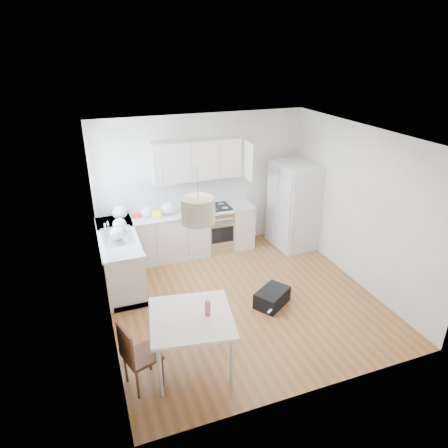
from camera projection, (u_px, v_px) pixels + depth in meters
name	position (u px, v px, depth m)	size (l,w,h in m)	color
floor	(242.00, 298.00, 6.64)	(4.20, 4.20, 0.00)	brown
ceiling	(246.00, 135.00, 5.53)	(4.20, 4.20, 0.00)	white
wall_back	(203.00, 183.00, 7.88)	(4.20, 4.20, 0.00)	beige
wall_left	(102.00, 246.00, 5.43)	(4.20, 4.20, 0.00)	beige
wall_right	(358.00, 206.00, 6.75)	(4.20, 4.20, 0.00)	beige
window_glassblock	(93.00, 191.00, 6.25)	(0.02, 1.00, 1.00)	#BFE0F9
cabinets_back	(179.00, 235.00, 7.81)	(3.00, 0.60, 0.88)	beige
cabinets_left	(120.00, 260.00, 6.92)	(0.60, 1.80, 0.88)	beige
counter_back	(178.00, 214.00, 7.62)	(3.02, 0.64, 0.04)	#BABDBF
counter_left	(117.00, 236.00, 6.73)	(0.64, 1.82, 0.04)	#BABDBF
backsplash_back	(173.00, 193.00, 7.75)	(3.00, 0.01, 0.58)	white
backsplash_left	(97.00, 222.00, 6.51)	(0.01, 1.80, 0.58)	white
upper_cabinets	(197.00, 160.00, 7.48)	(1.70, 0.32, 0.75)	beige
range_oven	(217.00, 229.00, 8.06)	(0.50, 0.61, 0.88)	#BABDBF
sink	(118.00, 236.00, 6.68)	(0.50, 0.80, 0.16)	#BABDBF
refrigerator	(295.00, 205.00, 8.06)	(0.84, 0.88, 1.76)	silver
dining_table	(191.00, 322.00, 4.95)	(1.16, 1.16, 0.80)	beige
dining_chair	(142.00, 354.00, 4.78)	(0.39, 0.39, 0.93)	#472315
drink_bottle	(208.00, 306.00, 4.89)	(0.07, 0.07, 0.25)	#E23E81
gym_bag	(272.00, 297.00, 6.43)	(0.57, 0.37, 0.26)	black
pendant_lamp	(198.00, 210.00, 4.40)	(0.38, 0.38, 0.29)	#C1B595
grocery_bag_a	(120.00, 212.00, 7.31)	(0.28, 0.24, 0.25)	white
grocery_bag_b	(147.00, 212.00, 7.38)	(0.21, 0.18, 0.19)	white
grocery_bag_c	(169.00, 208.00, 7.50)	(0.26, 0.22, 0.23)	white
grocery_bag_d	(119.00, 224.00, 6.88)	(0.23, 0.19, 0.21)	white
grocery_bag_e	(117.00, 234.00, 6.52)	(0.24, 0.20, 0.22)	white
snack_orange	(187.00, 209.00, 7.65)	(0.16, 0.10, 0.11)	orange
snack_yellow	(157.00, 214.00, 7.42)	(0.17, 0.11, 0.12)	gold
snack_red	(137.00, 215.00, 7.37)	(0.15, 0.09, 0.10)	red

